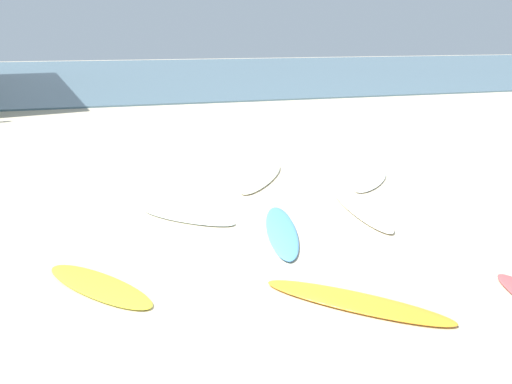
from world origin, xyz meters
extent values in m
plane|color=beige|center=(0.00, 0.00, 0.00)|extent=(120.00, 120.00, 0.00)
cube|color=slate|center=(0.00, 37.33, 0.04)|extent=(120.00, 40.00, 0.08)
ellipsoid|color=yellow|center=(-2.18, 0.24, 0.03)|extent=(1.69, 1.87, 0.06)
ellipsoid|color=silver|center=(-0.65, 2.46, 0.03)|extent=(1.86, 1.71, 0.07)
ellipsoid|color=silver|center=(2.64, 1.94, 0.04)|extent=(0.71, 2.56, 0.08)
ellipsoid|color=orange|center=(0.98, -1.09, 0.04)|extent=(2.17, 1.94, 0.08)
ellipsoid|color=white|center=(3.73, 3.55, 0.03)|extent=(1.74, 1.80, 0.07)
ellipsoid|color=beige|center=(1.37, 4.45, 0.03)|extent=(1.91, 2.48, 0.07)
ellipsoid|color=#529AE1|center=(0.80, 1.30, 0.04)|extent=(1.01, 2.37, 0.09)
camera|label=1|loc=(-1.66, -5.78, 3.28)|focal=33.13mm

